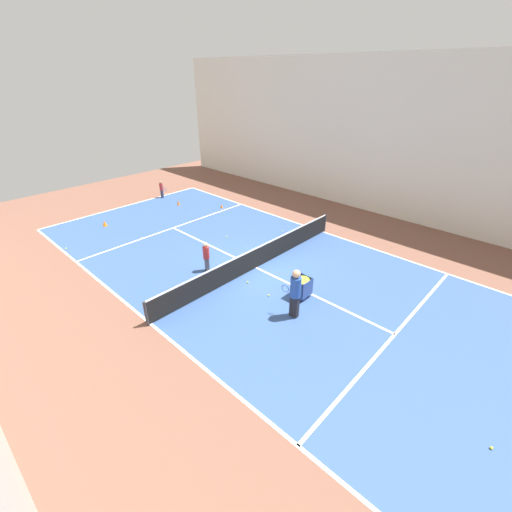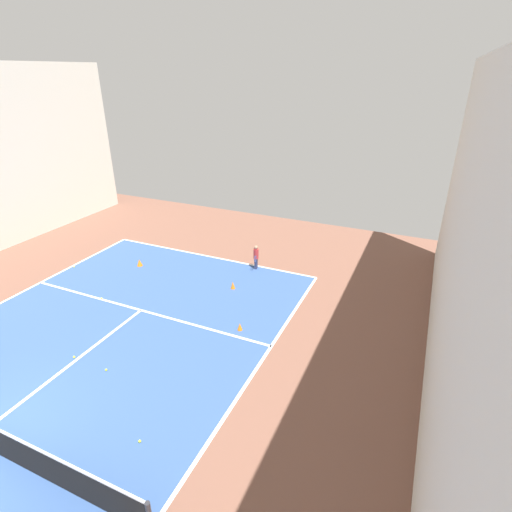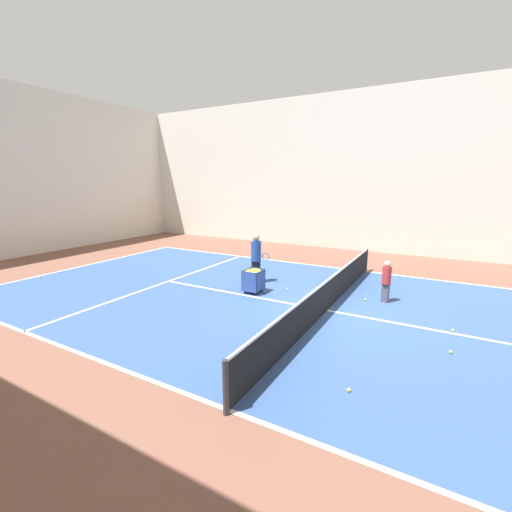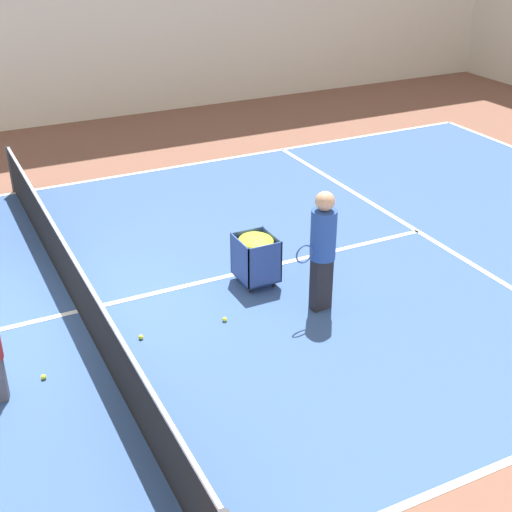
{
  "view_description": "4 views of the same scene",
  "coord_description": "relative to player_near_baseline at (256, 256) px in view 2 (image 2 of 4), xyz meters",
  "views": [
    {
      "loc": [
        9.27,
        8.78,
        7.5
      ],
      "look_at": [
        0.0,
        0.0,
        0.58
      ],
      "focal_mm": 24.0,
      "sensor_mm": 36.0,
      "label": 1
    },
    {
      "loc": [
        -8.91,
        3.4,
        7.98
      ],
      "look_at": [
        -2.47,
        -11.02,
        0.61
      ],
      "focal_mm": 28.0,
      "sensor_mm": 36.0,
      "label": 2
    },
    {
      "loc": [
        -9.27,
        -2.8,
        3.67
      ],
      "look_at": [
        1.5,
        3.23,
        1.02
      ],
      "focal_mm": 24.0,
      "sensor_mm": 36.0,
      "label": 3
    },
    {
      "loc": [
        9.16,
        -1.65,
        5.48
      ],
      "look_at": [
        0.4,
        2.72,
        0.48
      ],
      "focal_mm": 50.0,
      "sensor_mm": 36.0,
      "label": 4
    }
  ],
  "objects": [
    {
      "name": "tennis_ball_6",
      "position": [
        1.29,
        7.84,
        -0.6
      ],
      "size": [
        0.07,
        0.07,
        0.07
      ],
      "primitive_type": "sphere",
      "color": "yellow",
      "rests_on": "ground"
    },
    {
      "name": "line_service_near",
      "position": [
        2.47,
        4.81,
        -0.63
      ],
      "size": [
        10.32,
        0.1,
        0.0
      ],
      "primitive_type": "cube",
      "color": "white",
      "rests_on": "ground"
    },
    {
      "name": "training_cone_0",
      "position": [
        0.12,
        2.0,
        -0.48
      ],
      "size": [
        0.18,
        0.18,
        0.3
      ],
      "primitive_type": "cone",
      "color": "orange",
      "rests_on": "ground"
    },
    {
      "name": "tennis_ball_2",
      "position": [
        4.35,
        4.8,
        -0.6
      ],
      "size": [
        0.07,
        0.07,
        0.07
      ],
      "primitive_type": "sphere",
      "color": "yellow",
      "rests_on": "ground"
    },
    {
      "name": "line_baseline_near",
      "position": [
        2.47,
        -0.26,
        -0.63
      ],
      "size": [
        10.32,
        0.1,
        0.0
      ],
      "primitive_type": "cube",
      "color": "white",
      "rests_on": "ground"
    },
    {
      "name": "tennis_ball_7",
      "position": [
        7.44,
        3.22,
        -0.6
      ],
      "size": [
        0.07,
        0.07,
        0.07
      ],
      "primitive_type": "sphere",
      "color": "yellow",
      "rests_on": "ground"
    },
    {
      "name": "hall_enclosure_left",
      "position": [
        -7.28,
        11.01,
        3.56
      ],
      "size": [
        0.15,
        31.86,
        8.38
      ],
      "color": "silver",
      "rests_on": "ground"
    },
    {
      "name": "tennis_ball_1",
      "position": [
        2.6,
        7.79,
        -0.6
      ],
      "size": [
        0.07,
        0.07,
        0.07
      ],
      "primitive_type": "sphere",
      "color": "yellow",
      "rests_on": "ground"
    },
    {
      "name": "tennis_ball_4",
      "position": [
        -1.21,
        9.43,
        -0.6
      ],
      "size": [
        0.07,
        0.07,
        0.07
      ],
      "primitive_type": "sphere",
      "color": "yellow",
      "rests_on": "ground"
    },
    {
      "name": "player_near_baseline",
      "position": [
        0.0,
        0.0,
        0.0
      ],
      "size": [
        0.25,
        0.55,
        1.11
      ],
      "rotation": [
        0.0,
        0.0,
        1.7
      ],
      "color": "#2D3351",
      "rests_on": "ground"
    },
    {
      "name": "training_cone_1",
      "position": [
        4.89,
        1.87,
        -0.48
      ],
      "size": [
        0.25,
        0.25,
        0.31
      ],
      "primitive_type": "cone",
      "color": "orange",
      "rests_on": "ground"
    },
    {
      "name": "training_cone_2",
      "position": [
        -1.38,
        4.42,
        -0.5
      ],
      "size": [
        0.17,
        0.17,
        0.26
      ],
      "primitive_type": "cone",
      "color": "orange",
      "rests_on": "ground"
    }
  ]
}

